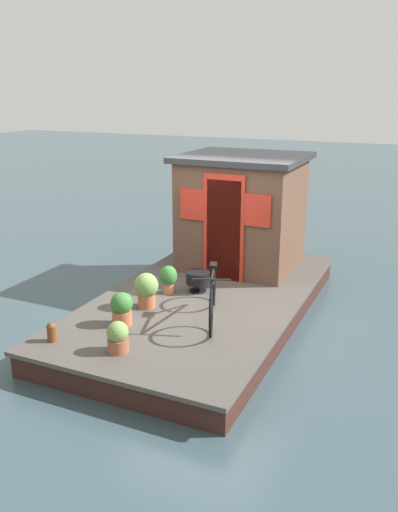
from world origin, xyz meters
TOP-DOWN VIEW (x-y plane):
  - ground_plane at (0.00, 0.00)m, footprint 60.00×60.00m
  - houseboat_deck at (0.00, 0.00)m, footprint 5.53×2.96m
  - houseboat_cabin at (1.65, 0.00)m, footprint 1.92×2.13m
  - bicycle at (-0.79, -0.48)m, footprint 1.61×0.72m
  - potted_plant_rosemary at (-2.17, 0.20)m, footprint 0.27×0.27m
  - potted_plant_fern at (-1.47, 0.58)m, footprint 0.31×0.31m
  - potted_plant_basil at (-0.16, 0.55)m, footprint 0.27×0.27m
  - potted_plant_thyme at (-0.80, 0.58)m, footprint 0.36×0.36m
  - charcoal_grill at (0.10, 0.16)m, footprint 0.38×0.38m
  - mooring_bollard at (-2.28, 1.13)m, footprint 0.13×0.13m

SIDE VIEW (x-z plane):
  - ground_plane at x=0.00m, z-range 0.00..0.00m
  - houseboat_deck at x=0.00m, z-range 0.00..0.38m
  - mooring_bollard at x=-2.28m, z-range 0.39..0.65m
  - potted_plant_rosemary at x=-2.17m, z-range 0.38..0.78m
  - charcoal_grill at x=0.10m, z-range 0.44..0.76m
  - potted_plant_fern at x=-1.47m, z-range 0.39..0.85m
  - potted_plant_basil at x=-0.16m, z-range 0.40..0.85m
  - potted_plant_thyme at x=-0.80m, z-range 0.40..0.93m
  - bicycle at x=-0.79m, z-range 0.36..1.13m
  - houseboat_cabin at x=1.65m, z-range 0.39..2.40m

